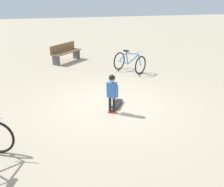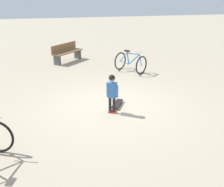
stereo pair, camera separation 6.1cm
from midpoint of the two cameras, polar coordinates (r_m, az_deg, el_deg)
name	(u,v)px [view 2 (the right image)]	position (r m, az deg, el deg)	size (l,w,h in m)	color
ground_plane	(111,106)	(7.69, 0.09, -2.55)	(50.00, 50.00, 0.00)	tan
child_person	(112,90)	(7.00, 0.25, 0.82)	(0.28, 0.35, 1.06)	black
skateboard	(117,104)	(7.66, 1.36, -2.15)	(0.48, 0.68, 0.07)	black
bicycle_near	(131,62)	(10.74, 4.05, 6.48)	(1.22, 1.28, 0.85)	black
street_bench	(67,52)	(12.45, -9.31, 8.51)	(1.43, 1.46, 0.80)	brown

